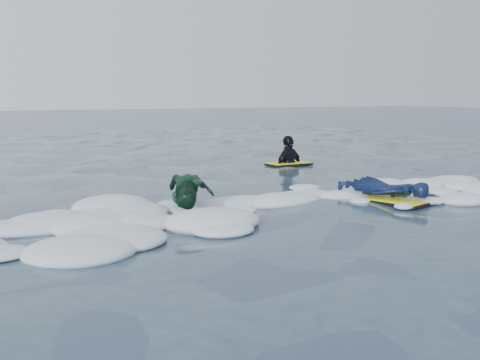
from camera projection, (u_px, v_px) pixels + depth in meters
name	position (u px, v px, depth m)	size (l,w,h in m)	color
ground	(241.00, 232.00, 7.29)	(120.00, 120.00, 0.00)	#1B2A40
foam_band	(204.00, 217.00, 8.19)	(12.00, 3.10, 0.30)	white
prone_woman_unit	(385.00, 190.00, 9.34)	(1.06, 1.52, 0.36)	black
prone_child_unit	(191.00, 194.00, 8.45)	(1.20, 1.53, 0.54)	black
waiting_rider_unit	(289.00, 168.00, 14.15)	(1.06, 0.62, 1.56)	black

